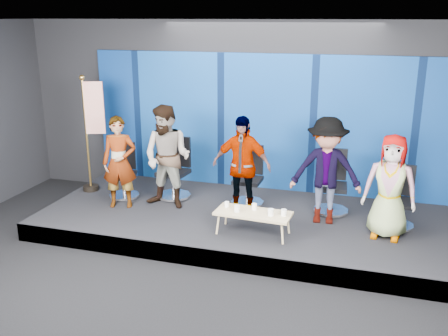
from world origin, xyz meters
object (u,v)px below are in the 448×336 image
(chair_e, at_px, (398,207))
(mug_b, at_px, (237,209))
(panelist_e, at_px, (390,187))
(mug_e, at_px, (284,213))
(panelist_d, at_px, (326,171))
(mug_d, at_px, (271,212))
(panelist_b, at_px, (167,157))
(chair_a, at_px, (124,180))
(chair_c, at_px, (248,185))
(mug_c, at_px, (254,207))
(coffee_table, at_px, (253,214))
(chair_b, at_px, (175,178))
(chair_d, at_px, (332,192))
(mug_a, at_px, (227,204))
(flag_stand, at_px, (92,131))
(panelist_a, at_px, (119,162))
(panelist_c, at_px, (241,166))

(chair_e, distance_m, mug_b, 2.61)
(panelist_e, xyz_separation_m, mug_e, (-1.51, -0.50, -0.39))
(panelist_d, xyz_separation_m, mug_d, (-0.72, -0.86, -0.46))
(panelist_b, relative_size, mug_e, 18.14)
(chair_a, bearing_deg, chair_c, -10.35)
(chair_c, height_order, mug_c, chair_c)
(coffee_table, distance_m, mug_c, 0.14)
(panelist_d, distance_m, chair_e, 1.29)
(panelist_e, height_order, mug_d, panelist_e)
(panelist_d, bearing_deg, chair_b, 167.95)
(chair_b, xyz_separation_m, mug_c, (1.78, -1.11, 0.04))
(panelist_e, xyz_separation_m, coffee_table, (-1.98, -0.50, -0.47))
(chair_d, distance_m, mug_a, 1.95)
(panelist_e, height_order, coffee_table, panelist_e)
(mug_d, height_order, mug_e, mug_d)
(chair_d, height_order, panelist_d, panelist_d)
(mug_c, relative_size, flag_stand, 0.04)
(panelist_b, distance_m, mug_b, 1.73)
(panelist_d, xyz_separation_m, panelist_e, (0.98, -0.31, -0.07))
(chair_b, xyz_separation_m, flag_stand, (-1.60, -0.11, 0.81))
(panelist_a, height_order, chair_d, panelist_a)
(panelist_c, distance_m, coffee_table, 1.00)
(chair_b, xyz_separation_m, chair_c, (1.40, 0.04, -0.02))
(chair_c, relative_size, mug_e, 10.53)
(panelist_c, bearing_deg, chair_e, 6.13)
(chair_a, bearing_deg, panelist_c, -22.79)
(chair_a, xyz_separation_m, chair_c, (2.32, 0.30, 0.02))
(panelist_c, height_order, flag_stand, flag_stand)
(panelist_b, xyz_separation_m, mug_e, (2.19, -0.72, -0.50))
(chair_d, distance_m, mug_b, 1.90)
(panelist_d, relative_size, chair_e, 1.77)
(chair_b, bearing_deg, flag_stand, -169.43)
(chair_a, height_order, mug_e, chair_a)
(panelist_e, bearing_deg, mug_a, -163.13)
(panelist_a, distance_m, chair_d, 3.72)
(panelist_e, distance_m, mug_e, 1.63)
(chair_c, relative_size, chair_d, 0.97)
(flag_stand, bearing_deg, panelist_c, -27.57)
(panelist_a, relative_size, mug_d, 15.32)
(panelist_b, distance_m, mug_c, 1.87)
(chair_a, relative_size, chair_d, 0.93)
(chair_d, relative_size, mug_b, 10.56)
(flag_stand, bearing_deg, mug_a, -39.83)
(mug_d, bearing_deg, chair_b, 148.47)
(chair_b, relative_size, mug_c, 11.53)
(chair_a, xyz_separation_m, mug_a, (2.25, -0.86, 0.07))
(panelist_a, relative_size, mug_e, 16.19)
(chair_d, height_order, panelist_e, panelist_e)
(mug_a, distance_m, flag_stand, 3.20)
(chair_c, distance_m, panelist_d, 1.56)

